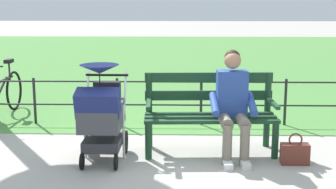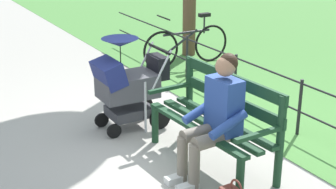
# 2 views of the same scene
# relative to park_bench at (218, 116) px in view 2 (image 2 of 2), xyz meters

# --- Properties ---
(ground_plane) EXTENTS (60.00, 60.00, 0.00)m
(ground_plane) POSITION_rel_park_bench_xyz_m (0.68, 0.12, -0.53)
(ground_plane) COLOR #ADA89E
(park_bench) EXTENTS (1.62, 0.66, 0.96)m
(park_bench) POSITION_rel_park_bench_xyz_m (0.00, 0.00, 0.00)
(park_bench) COLOR #193D23
(park_bench) RESTS_ON ground
(person_on_bench) EXTENTS (0.55, 0.74, 1.28)m
(person_on_bench) POSITION_rel_park_bench_xyz_m (-0.26, 0.22, 0.15)
(person_on_bench) COLOR slate
(person_on_bench) RESTS_ON ground
(stroller) EXTENTS (0.52, 0.90, 1.15)m
(stroller) POSITION_rel_park_bench_xyz_m (1.26, 0.44, 0.07)
(stroller) COLOR black
(stroller) RESTS_ON ground
(park_fence) EXTENTS (8.74, 0.04, 0.70)m
(park_fence) POSITION_rel_park_bench_xyz_m (0.18, -1.23, -0.10)
(park_fence) COLOR black
(park_fence) RESTS_ON ground
(bicycle) EXTENTS (0.44, 1.66, 0.89)m
(bicycle) POSITION_rel_park_bench_xyz_m (3.17, -1.63, -0.16)
(bicycle) COLOR black
(bicycle) RESTS_ON ground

